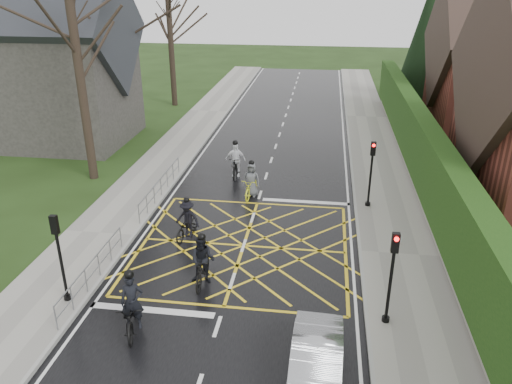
% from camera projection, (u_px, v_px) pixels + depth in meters
% --- Properties ---
extents(ground, '(120.00, 120.00, 0.00)m').
position_uv_depth(ground, '(244.00, 246.00, 19.82)').
color(ground, black).
rests_on(ground, ground).
extents(road, '(9.00, 80.00, 0.01)m').
position_uv_depth(road, '(244.00, 246.00, 19.82)').
color(road, black).
rests_on(road, ground).
extents(sidewalk_right, '(3.00, 80.00, 0.15)m').
position_uv_depth(sidewalk_right, '(399.00, 255.00, 19.03)').
color(sidewalk_right, gray).
rests_on(sidewalk_right, ground).
extents(sidewalk_left, '(3.00, 80.00, 0.15)m').
position_uv_depth(sidewalk_left, '(100.00, 234.00, 20.55)').
color(sidewalk_left, gray).
rests_on(sidewalk_left, ground).
extents(stone_wall, '(0.50, 38.00, 0.70)m').
position_uv_depth(stone_wall, '(421.00, 189.00, 24.14)').
color(stone_wall, slate).
rests_on(stone_wall, ground).
extents(hedge, '(0.90, 38.00, 2.80)m').
position_uv_depth(hedge, '(426.00, 155.00, 23.43)').
color(hedge, black).
rests_on(hedge, stone_wall).
extents(house_far, '(9.80, 8.80, 10.30)m').
position_uv_depth(house_far, '(510.00, 66.00, 32.52)').
color(house_far, maroon).
rests_on(house_far, ground).
extents(conifer, '(4.60, 4.60, 10.00)m').
position_uv_depth(conifer, '(427.00, 40.00, 40.02)').
color(conifer, black).
rests_on(conifer, ground).
extents(church, '(8.80, 7.80, 11.00)m').
position_uv_depth(church, '(56.00, 63.00, 30.43)').
color(church, '#2D2B28').
rests_on(church, ground).
extents(tree_near, '(9.24, 9.24, 11.44)m').
position_uv_depth(tree_near, '(72.00, 21.00, 23.21)').
color(tree_near, black).
rests_on(tree_near, ground).
extents(tree_far, '(8.40, 8.40, 10.40)m').
position_uv_depth(tree_far, '(169.00, 12.00, 38.04)').
color(tree_far, black).
rests_on(tree_far, ground).
extents(railing_south, '(0.05, 5.04, 1.03)m').
position_uv_depth(railing_south, '(92.00, 267.00, 16.92)').
color(railing_south, slate).
rests_on(railing_south, ground).
extents(railing_north, '(0.05, 6.04, 1.03)m').
position_uv_depth(railing_north, '(161.00, 183.00, 23.72)').
color(railing_north, slate).
rests_on(railing_north, ground).
extents(traffic_light_ne, '(0.24, 0.31, 3.21)m').
position_uv_depth(traffic_light_ne, '(371.00, 175.00, 22.31)').
color(traffic_light_ne, black).
rests_on(traffic_light_ne, ground).
extents(traffic_light_se, '(0.24, 0.31, 3.21)m').
position_uv_depth(traffic_light_se, '(391.00, 279.00, 14.70)').
color(traffic_light_se, black).
rests_on(traffic_light_se, ground).
extents(traffic_light_sw, '(0.24, 0.31, 3.21)m').
position_uv_depth(traffic_light_sw, '(61.00, 259.00, 15.72)').
color(traffic_light_sw, black).
rests_on(traffic_light_sw, ground).
extents(cyclist_rear, '(1.29, 2.23, 2.05)m').
position_uv_depth(cyclist_rear, '(132.00, 311.00, 14.94)').
color(cyclist_rear, black).
rests_on(cyclist_rear, ground).
extents(cyclist_back, '(0.87, 1.93, 1.94)m').
position_uv_depth(cyclist_back, '(203.00, 265.00, 17.17)').
color(cyclist_back, black).
rests_on(cyclist_back, ground).
extents(cyclist_mid, '(1.13, 1.87, 1.73)m').
position_uv_depth(cyclist_mid, '(187.00, 223.00, 20.29)').
color(cyclist_mid, black).
rests_on(cyclist_mid, ground).
extents(cyclist_front, '(1.10, 2.02, 1.99)m').
position_uv_depth(cyclist_front, '(235.00, 163.00, 26.30)').
color(cyclist_front, black).
rests_on(cyclist_front, ground).
extents(cyclist_lead, '(0.88, 1.95, 1.84)m').
position_uv_depth(cyclist_lead, '(251.00, 184.00, 23.98)').
color(cyclist_lead, yellow).
rests_on(cyclist_lead, ground).
extents(car, '(1.43, 3.86, 1.26)m').
position_uv_depth(car, '(316.00, 366.00, 12.90)').
color(car, '#A2A4A9').
rests_on(car, ground).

